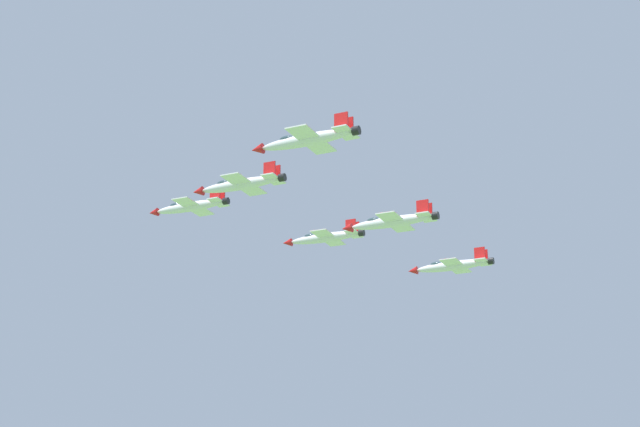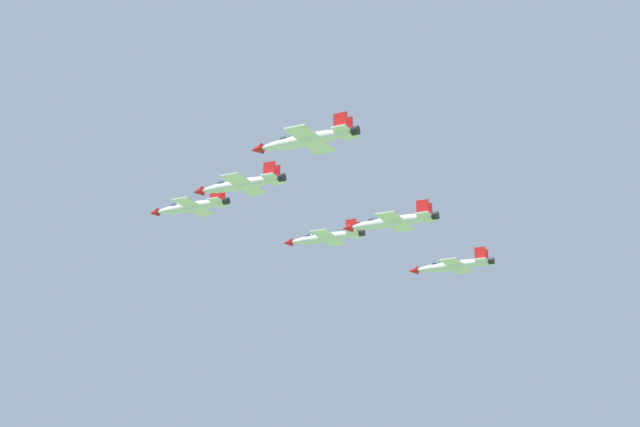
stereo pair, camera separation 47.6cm
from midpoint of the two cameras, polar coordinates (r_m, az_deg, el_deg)
The scene contains 6 objects.
jet_lead at distance 182.18m, azimuth -6.96°, elevation 0.38°, with size 15.32×9.94×3.32m.
jet_left_wingman at distance 159.34m, azimuth -4.26°, elevation 1.59°, with size 15.36×9.96×3.32m.
jet_right_wingman at distance 185.96m, azimuth 0.35°, elevation -1.30°, with size 15.14×9.86×3.29m.
jet_left_outer at distance 137.89m, azimuth -0.67°, elevation 4.02°, with size 15.42×9.95×3.32m.
jet_right_outer at distance 192.83m, azimuth 7.25°, elevation -2.80°, with size 15.87×10.27×3.42m.
jet_slot_rear at distance 164.22m, azimuth 3.96°, elevation -0.43°, with size 15.66×10.16×3.39m.
Camera 2 is at (120.52, -108.39, 83.47)m, focal length 59.17 mm.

